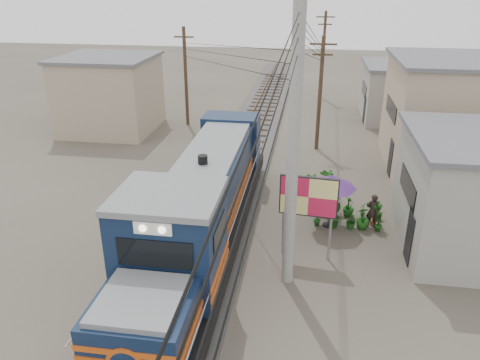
% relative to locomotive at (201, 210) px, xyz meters
% --- Properties ---
extents(ground, '(120.00, 120.00, 0.00)m').
position_rel_locomotive_xyz_m(ground, '(0.00, -1.01, -1.82)').
color(ground, '#473F35').
rests_on(ground, ground).
extents(ballast, '(3.60, 70.00, 0.16)m').
position_rel_locomotive_xyz_m(ballast, '(0.00, 8.99, -1.74)').
color(ballast, '#595651').
rests_on(ballast, ground).
extents(track, '(1.15, 70.00, 0.12)m').
position_rel_locomotive_xyz_m(track, '(0.00, 8.99, -1.56)').
color(track, '#51331E').
rests_on(track, ground).
extents(locomotive, '(3.13, 17.05, 4.23)m').
position_rel_locomotive_xyz_m(locomotive, '(0.00, 0.00, 0.00)').
color(locomotive, black).
rests_on(locomotive, ground).
extents(utility_pole_main, '(0.40, 0.40, 10.00)m').
position_rel_locomotive_xyz_m(utility_pole_main, '(3.50, -1.51, 3.18)').
color(utility_pole_main, '#9E9B93').
rests_on(utility_pole_main, ground).
extents(wooden_pole_mid, '(1.60, 0.24, 7.00)m').
position_rel_locomotive_xyz_m(wooden_pole_mid, '(4.50, 12.99, 1.85)').
color(wooden_pole_mid, '#4C3826').
rests_on(wooden_pole_mid, ground).
extents(wooden_pole_far, '(1.60, 0.24, 7.50)m').
position_rel_locomotive_xyz_m(wooden_pole_far, '(4.80, 26.99, 2.11)').
color(wooden_pole_far, '#4C3826').
rests_on(wooden_pole_far, ground).
extents(wooden_pole_left, '(1.60, 0.24, 7.00)m').
position_rel_locomotive_xyz_m(wooden_pole_left, '(-5.00, 16.99, 1.85)').
color(wooden_pole_left, '#4C3826').
rests_on(wooden_pole_left, ground).
extents(power_lines, '(9.65, 19.00, 3.30)m').
position_rel_locomotive_xyz_m(power_lines, '(-0.14, 7.48, 5.74)').
color(power_lines, black).
rests_on(power_lines, ground).
extents(shophouse_mid, '(8.40, 7.35, 6.20)m').
position_rel_locomotive_xyz_m(shophouse_mid, '(12.50, 10.99, 1.29)').
color(shophouse_mid, tan).
rests_on(shophouse_mid, ground).
extents(shophouse_back, '(6.30, 6.30, 4.20)m').
position_rel_locomotive_xyz_m(shophouse_back, '(11.00, 20.99, 0.29)').
color(shophouse_back, gray).
rests_on(shophouse_back, ground).
extents(shophouse_left, '(6.30, 6.30, 5.20)m').
position_rel_locomotive_xyz_m(shophouse_left, '(-10.00, 14.99, 0.79)').
color(shophouse_left, tan).
rests_on(shophouse_left, ground).
extents(billboard, '(2.19, 0.34, 3.39)m').
position_rel_locomotive_xyz_m(billboard, '(4.10, 0.20, 0.67)').
color(billboard, '#99999E').
rests_on(billboard, ground).
extents(market_umbrella, '(2.41, 2.41, 2.43)m').
position_rel_locomotive_xyz_m(market_umbrella, '(5.03, 2.82, 0.31)').
color(market_umbrella, black).
rests_on(market_umbrella, ground).
extents(vendor, '(0.59, 0.40, 1.57)m').
position_rel_locomotive_xyz_m(vendor, '(6.91, 3.01, -1.04)').
color(vendor, black).
rests_on(vendor, ground).
extents(plant_nursery, '(3.28, 3.16, 1.12)m').
position_rel_locomotive_xyz_m(plant_nursery, '(5.45, 3.77, -1.33)').
color(plant_nursery, '#1D5518').
rests_on(plant_nursery, ground).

